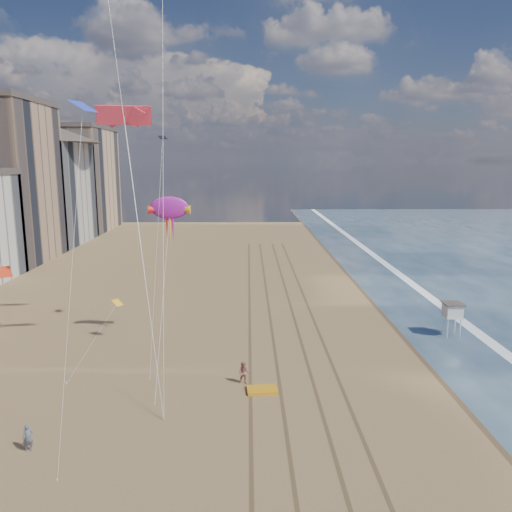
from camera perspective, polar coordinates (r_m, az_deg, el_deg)
The scene contains 9 objects.
wet_sand at distance 64.85m, azimuth 17.51°, elevation -5.88°, with size 260.00×260.00×0.00m, color #42301E.
foam at distance 66.28m, azimuth 20.97°, elevation -5.74°, with size 260.00×260.00×0.00m, color white.
tracks at distance 52.24m, azimuth 3.46°, elevation -9.44°, with size 7.68×120.00×0.01m.
lifeguard_stand at distance 55.99m, azimuth 21.54°, elevation -5.82°, with size 1.99×1.99×3.60m.
grounded_kite at distance 41.10m, azimuth 0.71°, elevation -15.06°, with size 2.38×1.51×0.27m, color orange.
show_kite at distance 48.55m, azimuth -9.87°, elevation 5.40°, with size 4.06×6.90×18.13m.
kite_flyer_a at distance 36.39m, azimuth -24.62°, elevation -18.37°, with size 0.66×0.43×1.81m, color #52596A.
kite_flyer_b at distance 42.06m, azimuth -1.41°, elevation -13.22°, with size 0.92×0.72×1.89m, color #975B4C.
small_kites at distance 42.95m, azimuth -19.08°, elevation 6.84°, with size 13.44×15.14×18.42m.
Camera 1 is at (-1.34, -18.87, 18.06)m, focal length 35.00 mm.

